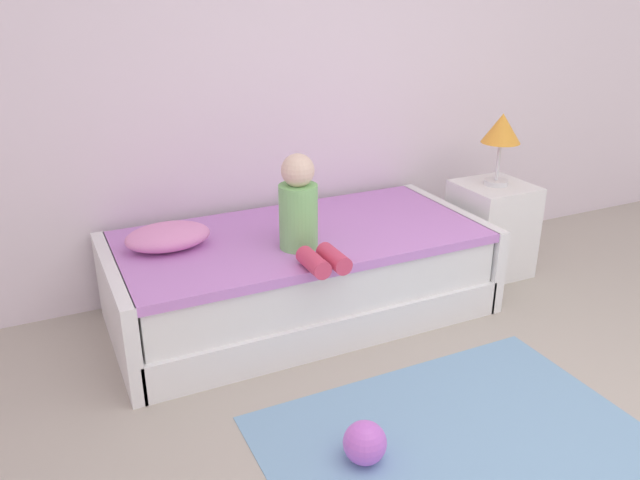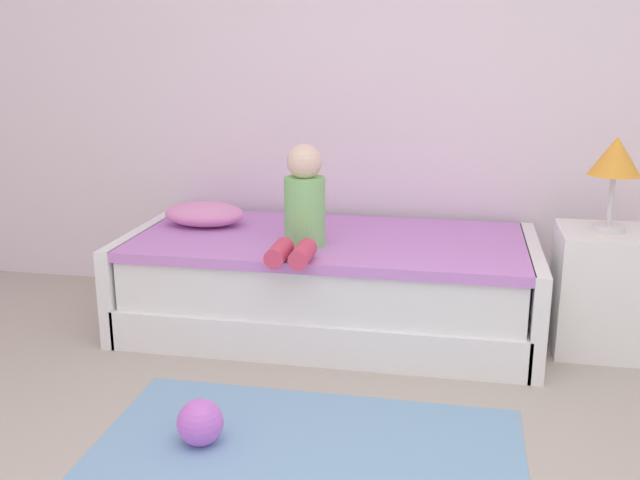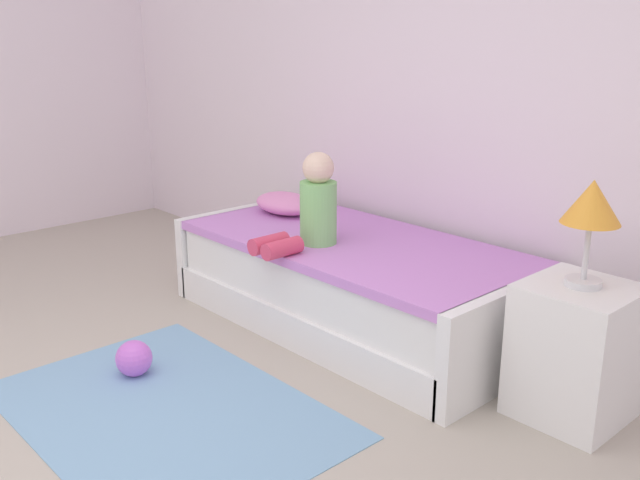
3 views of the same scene
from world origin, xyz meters
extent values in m
cube|color=white|center=(0.00, 2.60, 1.45)|extent=(7.20, 0.10, 2.90)
cube|color=white|center=(-0.37, 2.00, 0.10)|extent=(2.00, 1.00, 0.20)
cube|color=white|center=(-0.37, 2.00, 0.33)|extent=(1.94, 0.94, 0.25)
cube|color=#C67FD1|center=(-0.37, 2.00, 0.47)|extent=(1.98, 0.98, 0.05)
cube|color=white|center=(-1.39, 2.00, 0.25)|extent=(0.07, 1.00, 0.50)
cube|color=white|center=(0.65, 2.00, 0.25)|extent=(0.07, 1.00, 0.50)
cube|color=white|center=(0.98, 1.99, 0.30)|extent=(0.44, 0.44, 0.60)
cylinder|color=silver|center=(0.98, 1.99, 0.61)|extent=(0.15, 0.15, 0.03)
cylinder|color=silver|center=(0.98, 1.99, 0.75)|extent=(0.02, 0.02, 0.24)
cone|color=#F29E33|center=(0.98, 1.99, 0.96)|extent=(0.24, 0.24, 0.18)
cylinder|color=#7FC672|center=(-0.46, 1.82, 0.67)|extent=(0.20, 0.20, 0.34)
sphere|color=beige|center=(-0.46, 1.82, 0.92)|extent=(0.17, 0.17, 0.17)
cylinder|color=#D83F60|center=(-0.52, 1.52, 0.55)|extent=(0.09, 0.22, 0.09)
cylinder|color=#D83F60|center=(-0.41, 1.52, 0.55)|extent=(0.09, 0.22, 0.09)
ellipsoid|color=#EA8CC6|center=(-1.08, 2.10, 0.56)|extent=(0.44, 0.30, 0.13)
sphere|color=#CC66D8|center=(-0.64, 0.77, 0.09)|extent=(0.18, 0.18, 0.18)
cube|color=#7AA8CC|center=(-0.24, 0.70, 0.00)|extent=(1.60, 1.10, 0.01)
camera|label=1|loc=(-1.67, -0.96, 1.79)|focal=35.26mm
camera|label=2|loc=(0.27, -1.56, 1.48)|focal=40.91mm
camera|label=3|loc=(2.27, -0.68, 1.63)|focal=39.66mm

